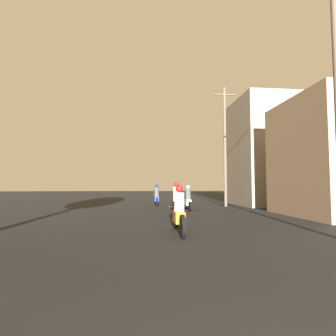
% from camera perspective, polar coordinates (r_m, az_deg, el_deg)
% --- Properties ---
extents(motorcycle_orange, '(0.60, 2.16, 1.53)m').
position_cam_1_polar(motorcycle_orange, '(8.36, 2.40, -9.94)').
color(motorcycle_orange, black).
rests_on(motorcycle_orange, ground_plane).
extents(motorcycle_black, '(0.60, 2.07, 1.65)m').
position_cam_1_polar(motorcycle_black, '(13.17, 1.79, -7.40)').
color(motorcycle_black, black).
rests_on(motorcycle_black, ground_plane).
extents(motorcycle_white, '(0.60, 2.03, 1.49)m').
position_cam_1_polar(motorcycle_white, '(15.83, 4.35, -6.97)').
color(motorcycle_white, black).
rests_on(motorcycle_white, ground_plane).
extents(motorcycle_blue, '(0.60, 2.04, 1.56)m').
position_cam_1_polar(motorcycle_blue, '(19.18, -2.51, -6.28)').
color(motorcycle_blue, black).
rests_on(motorcycle_blue, ground_plane).
extents(building_right_far, '(5.92, 5.37, 7.97)m').
position_cam_1_polar(building_right_far, '(21.70, 21.99, 3.16)').
color(building_right_far, gray).
rests_on(building_right_far, ground_plane).
extents(utility_pole_far, '(1.60, 0.20, 8.46)m').
position_cam_1_polar(utility_pole_far, '(19.05, 12.29, 5.15)').
color(utility_pole_far, '#6B5B4C').
rests_on(utility_pole_far, ground_plane).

